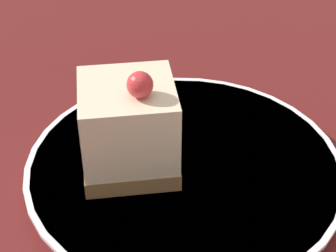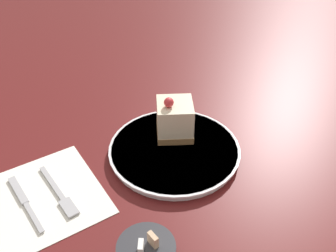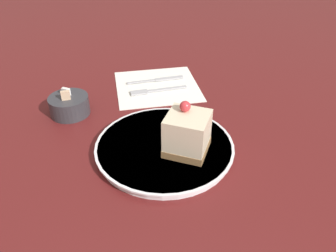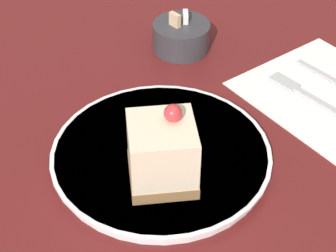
{
  "view_description": "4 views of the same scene",
  "coord_description": "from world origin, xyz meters",
  "px_view_note": "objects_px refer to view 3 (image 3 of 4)",
  "views": [
    {
      "loc": [
        0.33,
        -0.15,
        0.34
      ],
      "look_at": [
        -0.01,
        0.02,
        0.06
      ],
      "focal_mm": 60.0,
      "sensor_mm": 36.0,
      "label": 1
    },
    {
      "loc": [
        0.23,
        0.59,
        0.54
      ],
      "look_at": [
        0.0,
        0.01,
        0.06
      ],
      "focal_mm": 40.0,
      "sensor_mm": 36.0,
      "label": 2
    },
    {
      "loc": [
        -0.53,
        0.01,
        0.43
      ],
      "look_at": [
        -0.01,
        0.02,
        0.06
      ],
      "focal_mm": 35.0,
      "sensor_mm": 36.0,
      "label": 3
    },
    {
      "loc": [
        -0.22,
        -0.45,
        0.51
      ],
      "look_at": [
        0.01,
        0.03,
        0.05
      ],
      "focal_mm": 60.0,
      "sensor_mm": 36.0,
      "label": 4
    }
  ],
  "objects_px": {
    "plate": "(165,147)",
    "fork": "(154,91)",
    "sugar_bowl": "(69,105)",
    "knife": "(161,79)",
    "cake_slice": "(187,133)"
  },
  "relations": [
    {
      "from": "knife",
      "to": "plate",
      "type": "bearing_deg",
      "value": 167.81
    },
    {
      "from": "fork",
      "to": "sugar_bowl",
      "type": "height_order",
      "value": "sugar_bowl"
    },
    {
      "from": "fork",
      "to": "knife",
      "type": "distance_m",
      "value": 0.07
    },
    {
      "from": "cake_slice",
      "to": "knife",
      "type": "xyz_separation_m",
      "value": [
        0.33,
        0.06,
        -0.05
      ]
    },
    {
      "from": "plate",
      "to": "sugar_bowl",
      "type": "relative_size",
      "value": 3.02
    },
    {
      "from": "cake_slice",
      "to": "fork",
      "type": "bearing_deg",
      "value": 34.39
    },
    {
      "from": "cake_slice",
      "to": "knife",
      "type": "height_order",
      "value": "cake_slice"
    },
    {
      "from": "fork",
      "to": "knife",
      "type": "bearing_deg",
      "value": -29.17
    },
    {
      "from": "fork",
      "to": "knife",
      "type": "xyz_separation_m",
      "value": [
        0.07,
        -0.02,
        0.0
      ]
    },
    {
      "from": "plate",
      "to": "cake_slice",
      "type": "bearing_deg",
      "value": -112.14
    },
    {
      "from": "plate",
      "to": "cake_slice",
      "type": "relative_size",
      "value": 2.76
    },
    {
      "from": "cake_slice",
      "to": "knife",
      "type": "bearing_deg",
      "value": 28.54
    },
    {
      "from": "plate",
      "to": "sugar_bowl",
      "type": "bearing_deg",
      "value": 58.65
    },
    {
      "from": "plate",
      "to": "fork",
      "type": "distance_m",
      "value": 0.25
    },
    {
      "from": "plate",
      "to": "cake_slice",
      "type": "height_order",
      "value": "cake_slice"
    }
  ]
}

